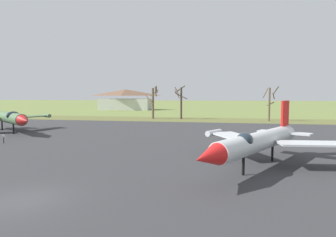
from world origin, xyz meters
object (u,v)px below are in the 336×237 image
(jet_fighter_front_right, at_px, (8,117))
(visitor_building, at_px, (126,100))
(info_placard_front_right, at_px, (3,138))
(jet_fighter_front_left, at_px, (258,141))

(jet_fighter_front_right, distance_m, visitor_building, 67.17)
(jet_fighter_front_right, distance_m, info_placard_front_right, 10.47)
(info_placard_front_right, height_order, visitor_building, visitor_building)
(jet_fighter_front_right, height_order, visitor_building, visitor_building)
(jet_fighter_front_right, relative_size, visitor_building, 0.70)
(jet_fighter_front_left, relative_size, visitor_building, 0.68)
(visitor_building, bearing_deg, info_placard_front_right, -80.32)
(jet_fighter_front_right, bearing_deg, info_placard_front_right, -52.59)
(jet_fighter_front_left, xyz_separation_m, visitor_building, (-38.31, 80.99, 1.70))
(jet_fighter_front_right, height_order, info_placard_front_right, jet_fighter_front_right)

